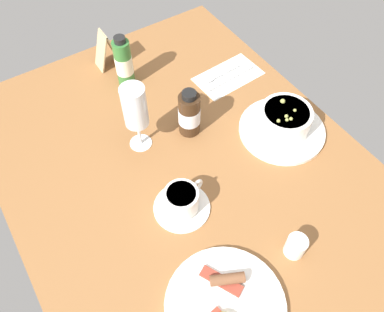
{
  "coord_description": "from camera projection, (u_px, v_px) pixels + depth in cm",
  "views": [
    {
      "loc": [
        -46.93,
        28.36,
        79.96
      ],
      "look_at": [
        -3.24,
        -0.0,
        8.18
      ],
      "focal_mm": 36.45,
      "sensor_mm": 36.0,
      "label": 1
    }
  ],
  "objects": [
    {
      "name": "ground_plane",
      "position": [
        185.0,
        170.0,
        0.98
      ],
      "size": [
        110.0,
        84.0,
        3.0
      ],
      "primitive_type": "cube",
      "color": "brown"
    },
    {
      "name": "porridge_bowl",
      "position": [
        284.0,
        122.0,
        1.01
      ],
      "size": [
        22.61,
        22.61,
        8.68
      ],
      "color": "white",
      "rests_on": "ground_plane"
    },
    {
      "name": "cutlery_setting",
      "position": [
        227.0,
        76.0,
        1.16
      ],
      "size": [
        12.44,
        20.23,
        0.9
      ],
      "color": "white",
      "rests_on": "ground_plane"
    },
    {
      "name": "coffee_cup",
      "position": [
        182.0,
        201.0,
        0.88
      ],
      "size": [
        13.13,
        13.18,
        6.62
      ],
      "color": "white",
      "rests_on": "ground_plane"
    },
    {
      "name": "creamer_jug",
      "position": [
        296.0,
        246.0,
        0.82
      ],
      "size": [
        4.36,
        5.3,
        5.73
      ],
      "color": "white",
      "rests_on": "ground_plane"
    },
    {
      "name": "wine_glass",
      "position": [
        135.0,
        109.0,
        0.91
      ],
      "size": [
        5.9,
        5.9,
        19.43
      ],
      "color": "white",
      "rests_on": "ground_plane"
    },
    {
      "name": "sauce_bottle_brown",
      "position": [
        189.0,
        114.0,
        0.99
      ],
      "size": [
        5.67,
        5.67,
        13.81
      ],
      "color": "#382314",
      "rests_on": "ground_plane"
    },
    {
      "name": "sauce_bottle_green",
      "position": [
        124.0,
        63.0,
        1.08
      ],
      "size": [
        4.91,
        4.91,
        16.06
      ],
      "color": "#337233",
      "rests_on": "ground_plane"
    },
    {
      "name": "breakfast_plate",
      "position": [
        225.0,
        306.0,
        0.76
      ],
      "size": [
        24.02,
        24.02,
        3.7
      ],
      "color": "white",
      "rests_on": "ground_plane"
    },
    {
      "name": "menu_card",
      "position": [
        106.0,
        49.0,
        1.15
      ],
      "size": [
        5.42,
        7.19,
        11.47
      ],
      "color": "tan",
      "rests_on": "ground_plane"
    }
  ]
}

